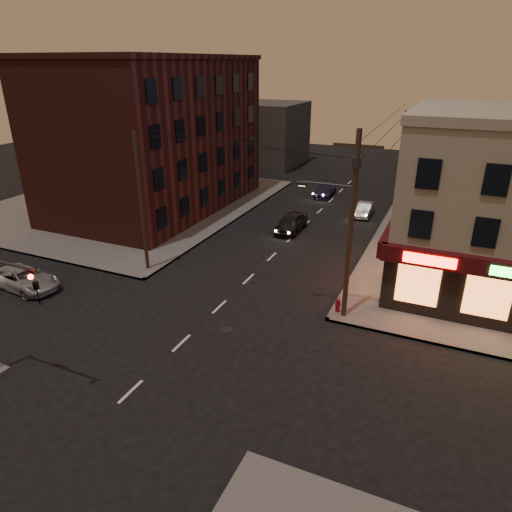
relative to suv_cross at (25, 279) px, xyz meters
The scene contains 14 objects.
ground 12.16m from the suv_cross, ahead, with size 120.00×120.00×0.00m, color black.
sidewalk_nw 18.77m from the suv_cross, 108.39° to the left, with size 24.00×28.00×0.15m, color #514F4C.
brick_apartment 18.94m from the suv_cross, 97.74° to the left, with size 12.00×20.00×13.00m, color #471A16.
bg_building_ne_a 45.20m from the suv_cross, 54.68° to the left, with size 10.00×12.00×7.00m, color #3F3D3A.
bg_building_nw 40.95m from the suv_cross, 91.29° to the left, with size 9.00×10.00×8.00m, color #3F3D3A.
bg_building_ne_b 56.27m from the suv_cross, 64.64° to the left, with size 8.00×8.00×6.00m, color #3F3D3A.
utility_pole_main 19.98m from the suv_cross, 13.79° to the left, with size 4.20×0.44×10.00m.
utility_pole_far 36.35m from the suv_cross, 58.50° to the left, with size 0.26×0.26×9.00m, color #382619.
utility_pole_west 8.48m from the suv_cross, 45.14° to the left, with size 0.24×0.24×9.00m, color #382619.
suv_cross is the anchor object (origin of this frame).
sedan_near 20.09m from the suv_cross, 55.10° to the left, with size 1.77×4.39×1.50m, color black.
sedan_mid 28.16m from the suv_cross, 54.94° to the left, with size 1.26×3.62×1.19m, color gray.
sedan_far 30.19m from the suv_cross, 68.54° to the left, with size 1.74×4.28×1.24m, color #1D1C38.
fire_hydrant 19.10m from the suv_cross, 14.58° to the left, with size 0.37×0.37×0.82m.
Camera 1 is at (11.27, -16.09, 13.03)m, focal length 32.00 mm.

